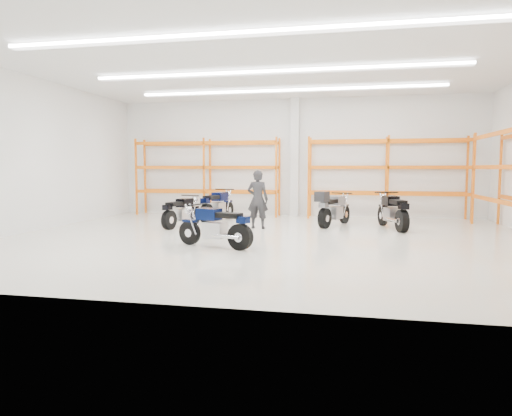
% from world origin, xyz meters
% --- Properties ---
extents(ground, '(14.00, 14.00, 0.00)m').
position_xyz_m(ground, '(0.00, 0.00, 0.00)').
color(ground, silver).
rests_on(ground, ground).
extents(room_shell, '(14.02, 12.02, 4.51)m').
position_xyz_m(room_shell, '(0.00, 0.03, 3.28)').
color(room_shell, white).
rests_on(room_shell, ground).
extents(motorcycle_main, '(1.97, 0.93, 1.00)m').
position_xyz_m(motorcycle_main, '(-0.93, -1.58, 0.47)').
color(motorcycle_main, black).
rests_on(motorcycle_main, ground).
extents(motorcycle_back_a, '(0.80, 1.97, 0.98)m').
position_xyz_m(motorcycle_back_a, '(-3.10, 1.73, 0.46)').
color(motorcycle_back_a, black).
rests_on(motorcycle_back_a, ground).
extents(motorcycle_back_b, '(0.87, 2.23, 1.10)m').
position_xyz_m(motorcycle_back_b, '(-2.46, 3.53, 0.52)').
color(motorcycle_back_b, black).
rests_on(motorcycle_back_b, ground).
extents(motorcycle_back_c, '(1.13, 2.12, 1.14)m').
position_xyz_m(motorcycle_back_c, '(1.55, 2.89, 0.55)').
color(motorcycle_back_c, black).
rests_on(motorcycle_back_c, ground).
extents(motorcycle_back_d, '(0.89, 2.21, 1.11)m').
position_xyz_m(motorcycle_back_d, '(3.37, 2.54, 0.52)').
color(motorcycle_back_d, black).
rests_on(motorcycle_back_d, ground).
extents(standing_man, '(0.67, 0.46, 1.79)m').
position_xyz_m(standing_man, '(-0.67, 1.94, 0.90)').
color(standing_man, '#232225').
rests_on(standing_man, ground).
extents(structural_column, '(0.32, 0.32, 4.50)m').
position_xyz_m(structural_column, '(0.00, 5.82, 2.25)').
color(structural_column, white).
rests_on(structural_column, ground).
extents(pallet_racking_back_left, '(5.67, 0.87, 3.00)m').
position_xyz_m(pallet_racking_back_left, '(-3.40, 5.48, 1.79)').
color(pallet_racking_back_left, orange).
rests_on(pallet_racking_back_left, ground).
extents(pallet_racking_back_right, '(5.67, 0.87, 3.00)m').
position_xyz_m(pallet_racking_back_right, '(3.40, 5.48, 1.79)').
color(pallet_racking_back_right, orange).
rests_on(pallet_racking_back_right, ground).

